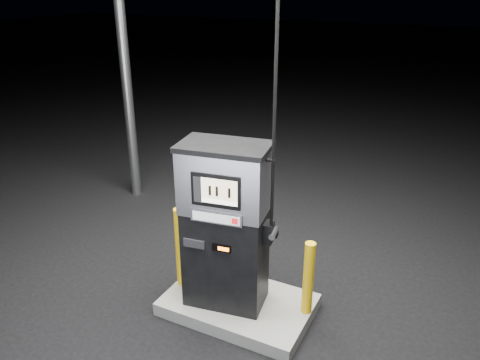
% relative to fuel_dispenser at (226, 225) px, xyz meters
% --- Properties ---
extents(ground, '(80.00, 80.00, 0.00)m').
position_rel_fuel_dispenser_xyz_m(ground, '(0.12, 0.06, -1.08)').
color(ground, black).
rests_on(ground, ground).
extents(pump_island, '(1.60, 1.00, 0.15)m').
position_rel_fuel_dispenser_xyz_m(pump_island, '(0.12, 0.06, -1.01)').
color(pump_island, slate).
rests_on(pump_island, ground).
extents(fuel_dispenser, '(1.04, 0.67, 3.76)m').
position_rel_fuel_dispenser_xyz_m(fuel_dispenser, '(0.00, 0.00, 0.00)').
color(fuel_dispenser, black).
rests_on(fuel_dispenser, pump_island).
extents(bollard_left, '(0.13, 0.13, 0.96)m').
position_rel_fuel_dispenser_xyz_m(bollard_left, '(-0.60, 0.04, -0.45)').
color(bollard_left, yellow).
rests_on(bollard_left, pump_island).
extents(bollard_right, '(0.13, 0.13, 0.84)m').
position_rel_fuel_dispenser_xyz_m(bollard_right, '(0.86, 0.21, -0.51)').
color(bollard_right, yellow).
rests_on(bollard_right, pump_island).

